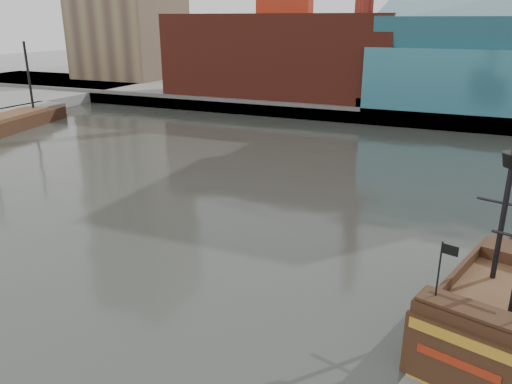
% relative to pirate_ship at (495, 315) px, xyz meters
% --- Properties ---
extents(ground, '(400.00, 400.00, 0.00)m').
position_rel_pirate_ship_xyz_m(ground, '(-14.09, -8.30, -1.10)').
color(ground, '#2B2E28').
rests_on(ground, ground).
extents(promenade_far, '(220.00, 60.00, 2.00)m').
position_rel_pirate_ship_xyz_m(promenade_far, '(-14.09, 83.70, -0.10)').
color(promenade_far, slate).
rests_on(promenade_far, ground).
extents(seawall, '(220.00, 1.00, 2.60)m').
position_rel_pirate_ship_xyz_m(seawall, '(-14.09, 54.20, 0.20)').
color(seawall, '#4C4C49').
rests_on(seawall, ground).
extents(pirate_ship, '(9.12, 16.93, 12.15)m').
position_rel_pirate_ship_xyz_m(pirate_ship, '(0.00, 0.00, 0.00)').
color(pirate_ship, black).
rests_on(pirate_ship, ground).
extents(docked_vessel, '(8.82, 21.91, 14.54)m').
position_rel_pirate_ship_xyz_m(docked_vessel, '(-67.12, 28.36, -0.18)').
color(docked_vessel, black).
rests_on(docked_vessel, ground).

